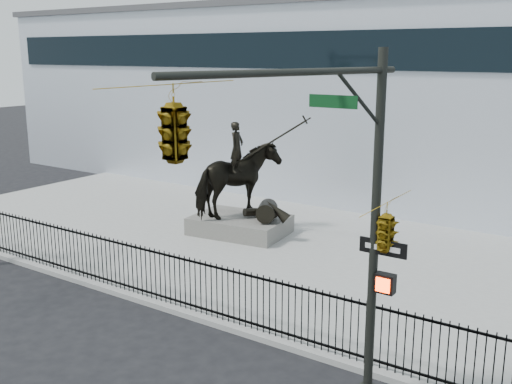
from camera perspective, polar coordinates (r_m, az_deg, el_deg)
The scene contains 7 objects.
ground at distance 16.65m, azimuth -12.87°, elevation -11.71°, with size 120.00×120.00×0.00m, color black.
plaza at distance 21.61m, azimuth 0.81°, elevation -5.28°, with size 30.00×12.00×0.15m, color gray.
building at distance 32.26m, azimuth 13.81°, elevation 8.49°, with size 44.00×14.00×9.00m, color silver.
picket_fence at distance 17.10m, azimuth -9.95°, elevation -7.61°, with size 22.10×0.10×1.50m.
statue_plinth at distance 22.91m, azimuth -1.55°, elevation -3.16°, with size 3.50×2.40×0.66m, color #5C5954.
equestrian_statue at distance 22.46m, azimuth -1.42°, elevation 0.99°, with size 4.46×3.04×3.80m.
traffic_signal_right at distance 9.66m, azimuth 3.50°, elevation 0.85°, with size 2.17×6.86×7.00m.
Camera 1 is at (11.28, -10.12, 6.90)m, focal length 42.00 mm.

